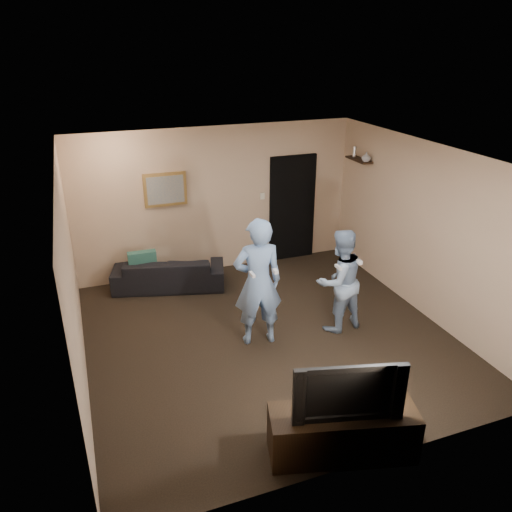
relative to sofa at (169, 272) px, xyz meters
name	(u,v)px	position (x,y,z in m)	size (l,w,h in m)	color
ground	(268,336)	(1.02, -2.05, -0.27)	(5.00, 5.00, 0.00)	black
ceiling	(270,157)	(1.02, -2.05, 2.33)	(5.00, 5.00, 0.04)	silver
wall_back	(217,201)	(1.02, 0.45, 1.03)	(5.00, 0.04, 2.60)	tan
wall_front	(371,357)	(1.02, -4.55, 1.03)	(5.00, 0.04, 2.60)	tan
wall_left	(72,283)	(-1.48, -2.05, 1.03)	(0.04, 5.00, 2.60)	tan
wall_right	(424,230)	(3.52, -2.05, 1.03)	(0.04, 5.00, 2.60)	tan
sofa	(169,272)	(0.00, 0.00, 0.00)	(1.87, 0.73, 0.54)	black
throw_pillow	(143,265)	(-0.42, 0.00, 0.21)	(0.46, 0.15, 0.46)	#174740
painting_frame	(165,189)	(0.12, 0.43, 1.33)	(0.72, 0.05, 0.57)	olive
painting_canvas	(166,190)	(0.12, 0.40, 1.33)	(0.62, 0.01, 0.47)	slate
doorway	(292,208)	(2.47, 0.42, 0.73)	(0.90, 0.06, 2.00)	black
light_switch	(262,196)	(1.87, 0.43, 1.03)	(0.08, 0.02, 0.12)	silver
wall_shelf	(359,160)	(3.41, -0.25, 1.72)	(0.20, 0.60, 0.03)	black
shelf_vase	(366,157)	(3.41, -0.47, 1.81)	(0.15, 0.15, 0.16)	#B6B6BB
shelf_figurine	(354,152)	(3.41, -0.08, 1.82)	(0.06, 0.06, 0.18)	white
tv_console	(342,433)	(0.92, -4.34, -0.02)	(1.49, 0.48, 0.53)	black
television	(347,387)	(0.92, -4.34, 0.56)	(1.10, 0.14, 0.63)	black
wii_player_left	(258,282)	(0.84, -2.09, 0.64)	(0.72, 0.55, 1.83)	#7295C6
wii_player_right	(339,281)	(2.05, -2.17, 0.50)	(0.82, 0.69, 1.54)	#7F99B9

